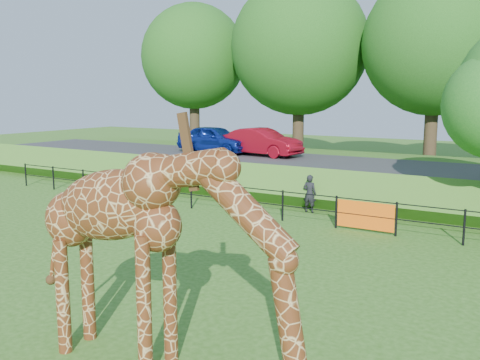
{
  "coord_description": "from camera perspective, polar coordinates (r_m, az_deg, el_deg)",
  "views": [
    {
      "loc": [
        8.3,
        -8.56,
        4.46
      ],
      "look_at": [
        0.43,
        4.4,
        2.0
      ],
      "focal_mm": 40.0,
      "sensor_mm": 36.0,
      "label": 1
    }
  ],
  "objects": [
    {
      "name": "embankment",
      "position": [
        25.74,
        12.11,
        0.49
      ],
      "size": [
        40.0,
        9.0,
        1.3
      ],
      "primitive_type": "cube",
      "color": "#2F5E17",
      "rests_on": "ground"
    },
    {
      "name": "giraffe",
      "position": [
        8.56,
        -8.05,
        -8.58
      ],
      "size": [
        5.24,
        1.2,
        3.71
      ],
      "primitive_type": null,
      "rotation": [
        0.0,
        0.0,
        0.05
      ],
      "color": "#5D2D13",
      "rests_on": "ground"
    },
    {
      "name": "road",
      "position": [
        24.24,
        11.0,
        1.7
      ],
      "size": [
        40.0,
        5.0,
        0.12
      ],
      "primitive_type": "cube",
      "color": "#2A2A2D",
      "rests_on": "embankment"
    },
    {
      "name": "ground",
      "position": [
        12.73,
        -12.25,
        -11.51
      ],
      "size": [
        90.0,
        90.0,
        0.0
      ],
      "primitive_type": "plane",
      "color": "#2F5E17",
      "rests_on": "ground"
    },
    {
      "name": "visitor",
      "position": [
        20.36,
        7.44,
        -1.44
      ],
      "size": [
        0.53,
        0.35,
        1.44
      ],
      "primitive_type": "imported",
      "rotation": [
        0.0,
        0.0,
        3.15
      ],
      "color": "black",
      "rests_on": "ground"
    },
    {
      "name": "car_blue",
      "position": [
        27.71,
        -2.7,
        4.37
      ],
      "size": [
        4.26,
        1.97,
        1.42
      ],
      "primitive_type": "imported",
      "rotation": [
        0.0,
        0.0,
        1.5
      ],
      "color": "#132C9F",
      "rests_on": "road"
    },
    {
      "name": "perimeter_fence",
      "position": [
        18.94,
        4.57,
        -2.73
      ],
      "size": [
        28.07,
        0.1,
        1.1
      ],
      "primitive_type": null,
      "color": "black",
      "rests_on": "ground"
    },
    {
      "name": "bg_tree_line",
      "position": [
        31.35,
        19.95,
        13.68
      ],
      "size": [
        37.3,
        8.8,
        11.82
      ],
      "color": "#302515",
      "rests_on": "ground"
    },
    {
      "name": "car_red",
      "position": [
        26.4,
        2.31,
        4.07
      ],
      "size": [
        4.25,
        1.88,
        1.36
      ],
      "primitive_type": "imported",
      "rotation": [
        0.0,
        0.0,
        1.46
      ],
      "color": "#A10B1C",
      "rests_on": "road"
    }
  ]
}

